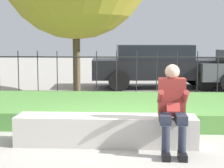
{
  "coord_description": "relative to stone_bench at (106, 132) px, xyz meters",
  "views": [
    {
      "loc": [
        0.21,
        -5.56,
        1.59
      ],
      "look_at": [
        -0.29,
        2.61,
        0.63
      ],
      "focal_mm": 60.0,
      "sensor_mm": 36.0,
      "label": 1
    }
  ],
  "objects": [
    {
      "name": "ground_plane",
      "position": [
        0.22,
        0.0,
        -0.2
      ],
      "size": [
        60.0,
        60.0,
        0.0
      ],
      "primitive_type": "plane",
      "color": "#A8A399"
    },
    {
      "name": "person_seated_reader",
      "position": [
        0.96,
        -0.3,
        0.48
      ],
      "size": [
        0.42,
        0.73,
        1.25
      ],
      "color": "black",
      "rests_on": "ground_plane"
    },
    {
      "name": "iron_fence",
      "position": [
        0.22,
        3.98,
        0.49
      ],
      "size": [
        8.2,
        0.03,
        1.32
      ],
      "color": "#232326",
      "rests_on": "ground_plane"
    },
    {
      "name": "grass_berm",
      "position": [
        0.22,
        2.16,
        -0.04
      ],
      "size": [
        10.2,
        2.93,
        0.32
      ],
      "color": "#569342",
      "rests_on": "ground_plane"
    },
    {
      "name": "stone_bench",
      "position": [
        0.0,
        0.0,
        0.0
      ],
      "size": [
        2.73,
        0.54,
        0.45
      ],
      "color": "beige",
      "rests_on": "ground_plane"
    },
    {
      "name": "car_parked_center",
      "position": [
        1.2,
        6.97,
        0.57
      ],
      "size": [
        4.58,
        2.14,
        1.44
      ],
      "rotation": [
        0.0,
        0.0,
        0.09
      ],
      "color": "black",
      "rests_on": "ground_plane"
    }
  ]
}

